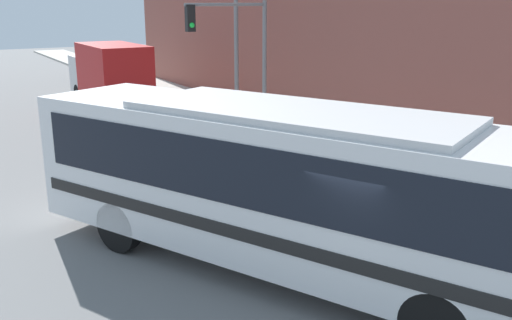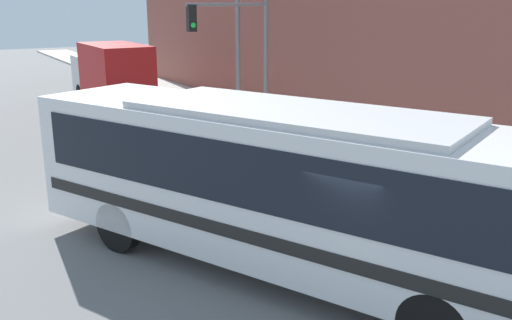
{
  "view_description": "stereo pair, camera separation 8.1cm",
  "coord_description": "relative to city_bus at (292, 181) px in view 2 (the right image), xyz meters",
  "views": [
    {
      "loc": [
        -6.1,
        -6.79,
        4.98
      ],
      "look_at": [
        0.53,
        4.33,
        1.37
      ],
      "focal_mm": 40.0,
      "sensor_mm": 36.0,
      "label": 1
    },
    {
      "loc": [
        -6.03,
        -6.83,
        4.98
      ],
      "look_at": [
        0.53,
        4.33,
        1.37
      ],
      "focal_mm": 40.0,
      "sensor_mm": 36.0,
      "label": 2
    }
  ],
  "objects": [
    {
      "name": "ground_plane",
      "position": [
        0.47,
        -1.33,
        -1.84
      ],
      "size": [
        120.0,
        120.0,
        0.0
      ],
      "primitive_type": "plane",
      "color": "slate"
    },
    {
      "name": "sidewalk",
      "position": [
        6.45,
        18.67,
        -1.77
      ],
      "size": [
        2.97,
        70.0,
        0.15
      ],
      "color": "#B7B2A8",
      "rests_on": "ground_plane"
    },
    {
      "name": "city_bus",
      "position": [
        0.0,
        0.0,
        0.0
      ],
      "size": [
        6.98,
        11.16,
        3.16
      ],
      "rotation": [
        0.0,
        0.0,
        0.43
      ],
      "color": "white",
      "rests_on": "ground_plane"
    },
    {
      "name": "delivery_truck",
      "position": [
        2.37,
        19.03,
        -0.18
      ],
      "size": [
        2.32,
        6.57,
        3.05
      ],
      "color": "#B21919",
      "rests_on": "ground_plane"
    },
    {
      "name": "fire_hydrant",
      "position": [
        5.57,
        3.55,
        -1.36
      ],
      "size": [
        0.22,
        0.29,
        0.66
      ],
      "color": "red",
      "rests_on": "sidewalk"
    },
    {
      "name": "traffic_light_pole",
      "position": [
        4.55,
        10.29,
        1.67
      ],
      "size": [
        3.28,
        0.35,
        4.87
      ],
      "color": "slate",
      "rests_on": "sidewalk"
    },
    {
      "name": "parking_meter",
      "position": [
        5.57,
        8.15,
        -0.86
      ],
      "size": [
        0.14,
        0.14,
        1.22
      ],
      "color": "slate",
      "rests_on": "sidewalk"
    },
    {
      "name": "street_lamp",
      "position": [
        5.51,
        12.66,
        3.07
      ],
      "size": [
        2.6,
        0.28,
        8.11
      ],
      "color": "slate",
      "rests_on": "sidewalk"
    }
  ]
}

